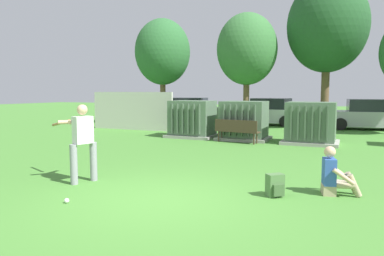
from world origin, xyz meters
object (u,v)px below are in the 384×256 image
at_px(transformer_mid_east, 311,124).
at_px(parked_car_leftmost, 188,111).
at_px(park_bench, 237,129).
at_px(parked_car_right_of_center, 366,115).
at_px(seated_spectator, 334,176).
at_px(backpack, 275,186).
at_px(batter, 82,139).
at_px(transformer_mid_west, 244,121).
at_px(sports_ball, 67,201).
at_px(parked_car_left_of_center, 269,112).
at_px(transformer_west, 192,119).

height_order(transformer_mid_east, parked_car_leftmost, same).
distance_m(park_bench, parked_car_leftmost, 10.09).
height_order(park_bench, parked_car_right_of_center, parked_car_right_of_center).
xyz_separation_m(seated_spectator, backpack, (-1.03, -0.59, -0.16)).
bearing_deg(transformer_mid_east, batter, -116.11).
height_order(transformer_mid_west, sports_ball, transformer_mid_west).
bearing_deg(transformer_mid_west, backpack, -70.30).
distance_m(batter, parked_car_left_of_center, 15.74).
bearing_deg(transformer_mid_west, transformer_mid_east, -2.45).
bearing_deg(transformer_west, parked_car_right_of_center, 43.21).
bearing_deg(sports_ball, transformer_mid_east, 71.16).
relative_size(seated_spectator, parked_car_leftmost, 0.22).
relative_size(park_bench, parked_car_right_of_center, 0.42).
relative_size(parked_car_left_of_center, parked_car_right_of_center, 1.01).
distance_m(transformer_mid_west, transformer_mid_east, 2.70).
xyz_separation_m(sports_ball, parked_car_right_of_center, (5.48, 16.46, 0.71)).
xyz_separation_m(transformer_west, seated_spectator, (6.16, -7.15, -0.41)).
xyz_separation_m(batter, parked_car_leftmost, (-4.46, 15.62, -0.22)).
height_order(transformer_mid_east, backpack, transformer_mid_east).
distance_m(batter, sports_ball, 1.81).
bearing_deg(batter, parked_car_leftmost, 105.94).
bearing_deg(parked_car_right_of_center, batter, -112.49).
bearing_deg(seated_spectator, transformer_mid_east, 99.08).
distance_m(sports_ball, backpack, 3.92).
distance_m(park_bench, backpack, 7.35).
xyz_separation_m(transformer_mid_east, parked_car_right_of_center, (2.19, 6.82, -0.04)).
distance_m(seated_spectator, backpack, 1.20).
bearing_deg(parked_car_left_of_center, park_bench, -87.04).
bearing_deg(transformer_mid_west, parked_car_right_of_center, 53.91).
relative_size(park_bench, parked_car_leftmost, 0.43).
distance_m(transformer_mid_east, parked_car_leftmost, 11.24).
xyz_separation_m(transformer_mid_west, batter, (-1.37, -8.41, 0.19)).
height_order(backpack, parked_car_right_of_center, parked_car_right_of_center).
distance_m(transformer_mid_east, parked_car_left_of_center, 8.05).
distance_m(transformer_mid_west, parked_car_leftmost, 9.27).
bearing_deg(transformer_mid_east, seated_spectator, -80.92).
bearing_deg(parked_car_right_of_center, transformer_west, -136.79).
bearing_deg(transformer_mid_west, seated_spectator, -62.06).
bearing_deg(batter, parked_car_right_of_center, 67.51).
bearing_deg(transformer_mid_east, park_bench, -161.34).
xyz_separation_m(transformer_west, transformer_mid_east, (5.02, -0.04, 0.00)).
xyz_separation_m(batter, sports_ball, (0.77, -1.35, -0.93)).
height_order(transformer_west, backpack, transformer_west).
xyz_separation_m(batter, parked_car_left_of_center, (0.93, 15.71, -0.22)).
bearing_deg(backpack, park_bench, 112.49).
relative_size(transformer_mid_east, parked_car_left_of_center, 0.48).
xyz_separation_m(seated_spectator, parked_car_leftmost, (-9.66, 14.44, 0.38)).
bearing_deg(park_bench, backpack, -67.51).
xyz_separation_m(transformer_mid_west, park_bench, (-0.01, -1.03, -0.25)).
bearing_deg(transformer_west, parked_car_leftmost, 115.67).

